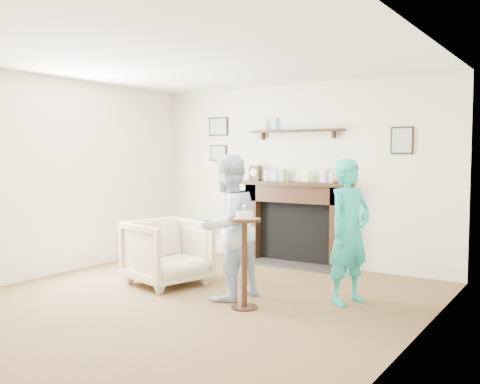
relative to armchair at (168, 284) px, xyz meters
The scene contains 6 objects.
ground 0.88m from the armchair, 37.46° to the right, with size 5.00×5.00×0.00m, color brown.
room_shell 1.77m from the armchair, 12.89° to the left, with size 4.54×5.02×2.52m.
armchair is the anchor object (origin of this frame).
man 0.95m from the armchair, ahead, with size 0.74×0.58×1.53m, color silver.
woman 2.12m from the armchair, 11.13° to the left, with size 0.54×0.35×1.48m, color teal.
pedestal_table 1.47m from the armchair, 14.35° to the right, with size 0.32×0.32×1.03m.
Camera 1 is at (3.41, -4.18, 1.52)m, focal length 40.00 mm.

